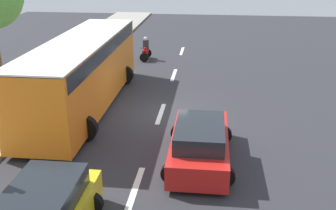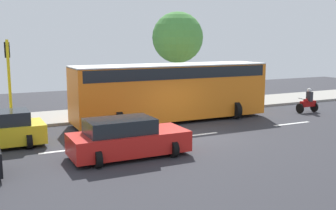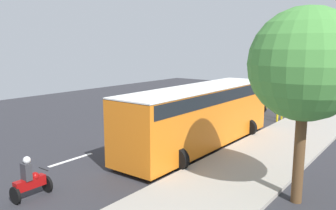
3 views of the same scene
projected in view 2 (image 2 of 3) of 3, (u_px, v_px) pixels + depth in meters
ground_plane at (196, 136)px, 19.02m from camera, size 40.00×60.00×0.10m
sidewalk at (140, 111)px, 25.21m from camera, size 4.00×60.00×0.15m
lane_stripe_north at (292, 124)px, 21.62m from camera, size 0.20×2.40×0.01m
lane_stripe_mid at (196, 135)px, 19.01m from camera, size 0.20×2.40×0.01m
lane_stripe_south at (69, 150)px, 16.41m from camera, size 0.20×2.40×0.01m
car_red at (127, 139)px, 15.43m from camera, size 2.32×4.55×1.52m
city_bus at (172, 88)px, 22.18m from camera, size 3.20×11.00×3.16m
motorcycle at (308, 102)px, 24.93m from camera, size 0.60×1.30×1.53m
traffic_light_corner at (9, 72)px, 19.48m from camera, size 0.49×0.24×4.50m
street_tree_north at (178, 38)px, 28.57m from camera, size 3.64×3.64×6.49m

